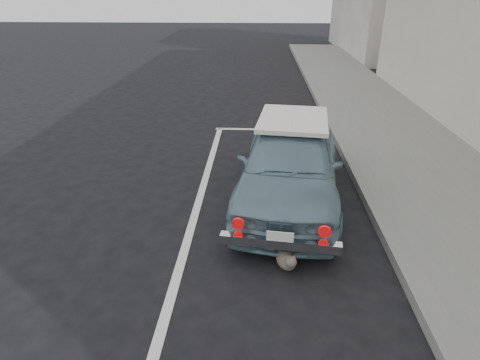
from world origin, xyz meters
name	(u,v)px	position (x,y,z in m)	size (l,w,h in m)	color
ground	(248,330)	(0.00, 0.00, 0.00)	(80.00, 80.00, 0.00)	black
sidewalk	(474,227)	(3.20, 2.00, 0.07)	(2.80, 40.00, 0.15)	slate
pline_front	(276,130)	(0.50, 6.50, 0.00)	(3.00, 0.12, 0.01)	silver
pline_side	(201,193)	(-0.90, 3.00, 0.00)	(0.12, 7.00, 0.01)	silver
retro_coupe	(290,161)	(0.58, 2.91, 0.67)	(2.03, 4.06, 1.33)	slate
cat	(287,259)	(0.45, 1.05, 0.13)	(0.33, 0.54, 0.30)	brown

